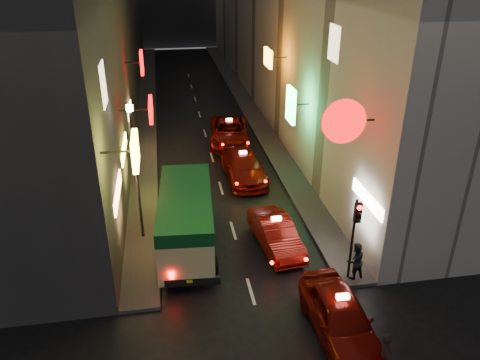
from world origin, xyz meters
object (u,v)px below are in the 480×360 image
pedestrian_crossing (385,352)px  lamp_post (136,165)px  minibus (186,215)px  taxi_near (341,314)px  traffic_light (356,224)px

pedestrian_crossing → lamp_post: lamp_post is taller
minibus → taxi_near: bearing=-52.0°
traffic_light → pedestrian_crossing: bearing=-98.7°
pedestrian_crossing → traffic_light: 4.93m
traffic_light → lamp_post: lamp_post is taller
lamp_post → taxi_near: bearing=-47.0°
taxi_near → traffic_light: bearing=62.1°
minibus → traffic_light: traffic_light is taller
traffic_light → taxi_near: bearing=-117.9°
pedestrian_crossing → lamp_post: (-7.50, 9.08, 2.79)m
pedestrian_crossing → traffic_light: (0.70, 4.55, 1.76)m
minibus → lamp_post: bearing=150.6°
minibus → lamp_post: 3.03m
minibus → pedestrian_crossing: size_ratio=3.46×
taxi_near → lamp_post: 10.30m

